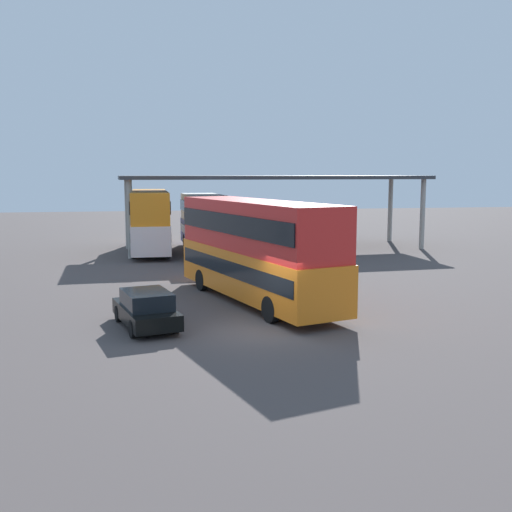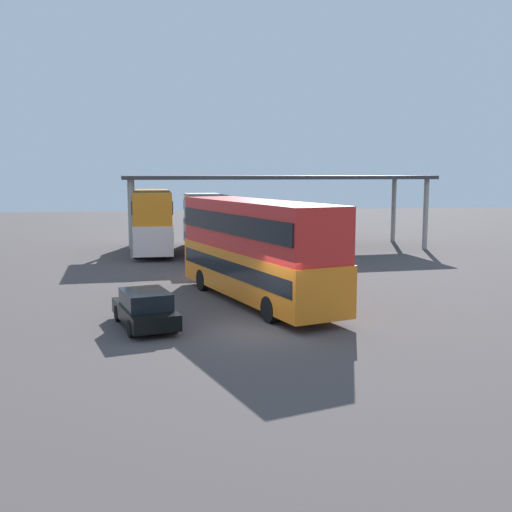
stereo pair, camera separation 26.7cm
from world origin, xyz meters
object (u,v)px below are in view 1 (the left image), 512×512
at_px(double_decker_near_canopy, 150,219).
at_px(parked_hatchback, 146,309).
at_px(double_decker_main, 256,247).
at_px(double_decker_mid_row, 208,221).

bearing_deg(double_decker_near_canopy, parked_hatchback, 179.06).
xyz_separation_m(double_decker_main, double_decker_mid_row, (-0.35, 16.50, -0.18)).
distance_m(parked_hatchback, double_decker_near_canopy, 21.43).
xyz_separation_m(parked_hatchback, double_decker_near_canopy, (0.37, 21.36, 1.68)).
height_order(double_decker_near_canopy, double_decker_mid_row, double_decker_near_canopy).
relative_size(double_decker_near_canopy, double_decker_mid_row, 1.01).
relative_size(parked_hatchback, double_decker_near_canopy, 0.38).
distance_m(parked_hatchback, double_decker_mid_row, 20.53).
height_order(parked_hatchback, double_decker_mid_row, double_decker_mid_row).
relative_size(double_decker_main, double_decker_mid_row, 1.05).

